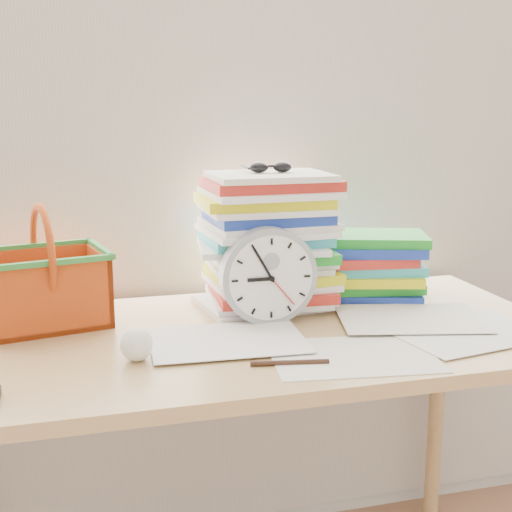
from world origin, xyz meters
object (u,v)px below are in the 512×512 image
object	(u,v)px
clock	(268,276)
book_stack	(373,267)
paper_stack	(267,240)
desk	(251,364)
basket	(43,266)

from	to	relation	value
clock	book_stack	size ratio (longest dim) A/B	0.80
paper_stack	clock	distance (m)	0.15
clock	book_stack	xyz separation A→B (m)	(0.32, 0.13, -0.03)
desk	basket	size ratio (longest dim) A/B	5.14
desk	book_stack	distance (m)	0.45
paper_stack	book_stack	world-z (taller)	paper_stack
clock	desk	bearing A→B (deg)	-134.99
desk	book_stack	world-z (taller)	book_stack
desk	paper_stack	world-z (taller)	paper_stack
paper_stack	clock	world-z (taller)	paper_stack
paper_stack	basket	world-z (taller)	paper_stack
clock	basket	size ratio (longest dim) A/B	0.82
clock	paper_stack	bearing A→B (deg)	75.29
desk	basket	xyz separation A→B (m)	(-0.44, 0.18, 0.21)
clock	book_stack	bearing A→B (deg)	21.84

